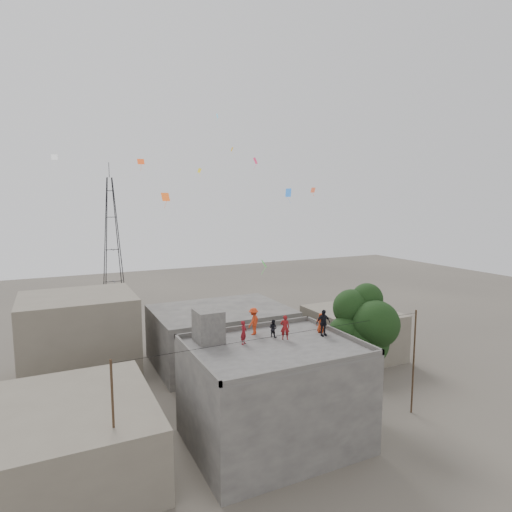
{
  "coord_description": "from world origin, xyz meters",
  "views": [
    {
      "loc": [
        -11.76,
        -21.83,
        14.77
      ],
      "look_at": [
        0.36,
        3.18,
        11.2
      ],
      "focal_mm": 30.0,
      "sensor_mm": 36.0,
      "label": 1
    }
  ],
  "objects": [
    {
      "name": "person_dark_adult",
      "position": [
        3.88,
        0.44,
        6.96
      ],
      "size": [
        1.04,
        0.49,
        1.73
      ],
      "primitive_type": "imported",
      "rotation": [
        0.0,
        0.0,
        -0.07
      ],
      "color": "black",
      "rests_on": "main_building"
    },
    {
      "name": "stair_head_box",
      "position": [
        -3.2,
        2.6,
        7.1
      ],
      "size": [
        1.6,
        1.8,
        2.0
      ],
      "primitive_type": "cube",
      "color": "#474542",
      "rests_on": "main_building"
    },
    {
      "name": "parapet",
      "position": [
        0.0,
        0.0,
        6.25
      ],
      "size": [
        10.0,
        8.0,
        0.3
      ],
      "color": "#474542",
      "rests_on": "main_building"
    },
    {
      "name": "person_red_child",
      "position": [
        -1.42,
        1.21,
        6.83
      ],
      "size": [
        0.62,
        0.62,
        1.45
      ],
      "primitive_type": "imported",
      "rotation": [
        0.0,
        0.0,
        0.75
      ],
      "color": "maroon",
      "rests_on": "main_building"
    },
    {
      "name": "main_building",
      "position": [
        0.0,
        0.0,
        3.05
      ],
      "size": [
        10.0,
        8.0,
        6.1
      ],
      "color": "#474542",
      "rests_on": "ground"
    },
    {
      "name": "person_dark_child",
      "position": [
        0.83,
        1.62,
        6.67
      ],
      "size": [
        0.64,
        0.69,
        1.15
      ],
      "primitive_type": "imported",
      "rotation": [
        0.0,
        0.0,
        2.05
      ],
      "color": "black",
      "rests_on": "main_building"
    },
    {
      "name": "utility_line",
      "position": [
        0.5,
        -1.25,
        3.83
      ],
      "size": [
        20.12,
        0.62,
        7.4
      ],
      "color": "black",
      "rests_on": "ground"
    },
    {
      "name": "neighbor_east",
      "position": [
        14.0,
        10.0,
        2.2
      ],
      "size": [
        7.0,
        8.0,
        4.4
      ],
      "primitive_type": "cube",
      "color": "#696053",
      "rests_on": "ground"
    },
    {
      "name": "ground",
      "position": [
        0.0,
        0.0,
        0.0
      ],
      "size": [
        140.0,
        140.0,
        0.0
      ],
      "primitive_type": "plane",
      "color": "#47413A",
      "rests_on": "ground"
    },
    {
      "name": "neighbor_west",
      "position": [
        -11.0,
        2.0,
        2.0
      ],
      "size": [
        8.0,
        10.0,
        4.0
      ],
      "primitive_type": "cube",
      "color": "#696053",
      "rests_on": "ground"
    },
    {
      "name": "transmission_tower",
      "position": [
        -4.0,
        40.0,
        9.07
      ],
      "size": [
        2.97,
        2.97,
        20.01
      ],
      "color": "black",
      "rests_on": "ground"
    },
    {
      "name": "person_red_adult",
      "position": [
        1.27,
        0.86,
        6.89
      ],
      "size": [
        0.69,
        0.62,
        1.58
      ],
      "primitive_type": "imported",
      "rotation": [
        0.0,
        0.0,
        2.6
      ],
      "color": "maroon",
      "rests_on": "main_building"
    },
    {
      "name": "tree",
      "position": [
        7.37,
        0.6,
        6.1
      ],
      "size": [
        4.9,
        4.6,
        9.1
      ],
      "color": "black",
      "rests_on": "ground"
    },
    {
      "name": "kites",
      "position": [
        0.21,
        7.54,
        16.28
      ],
      "size": [
        18.67,
        16.44,
        12.63
      ],
      "color": "#ED5A19",
      "rests_on": "ground"
    },
    {
      "name": "person_orange_child",
      "position": [
        4.15,
        1.11,
        6.75
      ],
      "size": [
        0.76,
        0.7,
        1.3
      ],
      "primitive_type": "imported",
      "rotation": [
        0.0,
        0.0,
        -0.61
      ],
      "color": "#AE3313",
      "rests_on": "main_building"
    },
    {
      "name": "neighbor_north",
      "position": [
        2.0,
        14.0,
        2.5
      ],
      "size": [
        12.0,
        9.0,
        5.0
      ],
      "primitive_type": "cube",
      "color": "#474542",
      "rests_on": "ground"
    },
    {
      "name": "neighbor_northwest",
      "position": [
        -10.0,
        16.0,
        3.5
      ],
      "size": [
        9.0,
        8.0,
        7.0
      ],
      "primitive_type": "cube",
      "color": "#696053",
      "rests_on": "ground"
    },
    {
      "name": "person_orange_adult",
      "position": [
        -0.06,
        2.69,
        6.98
      ],
      "size": [
        1.31,
        1.22,
        1.77
      ],
      "primitive_type": "imported",
      "rotation": [
        0.0,
        0.0,
        -2.49
      ],
      "color": "red",
      "rests_on": "main_building"
    }
  ]
}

